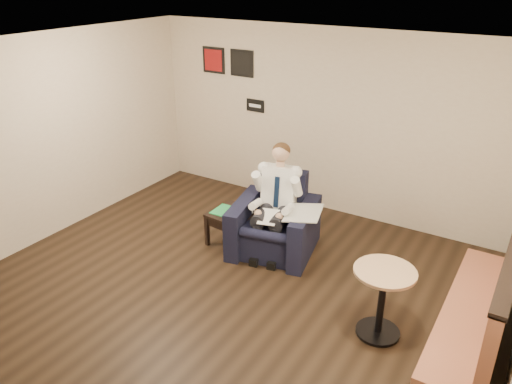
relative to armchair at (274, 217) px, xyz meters
The scene contains 17 objects.
ground 1.51m from the armchair, 88.22° to the right, with size 6.00×6.00×0.00m, color black.
wall_back 1.81m from the armchair, 88.39° to the left, with size 6.00×0.02×2.80m, color beige.
wall_left 3.40m from the armchair, 154.26° to the right, with size 0.02×6.00×2.80m, color beige.
ceiling 2.70m from the armchair, 88.22° to the right, with size 6.00×6.00×0.02m, color white.
seating_sign 2.23m from the armchair, 128.83° to the left, with size 0.32×0.02×0.20m, color black.
art_print_left 3.06m from the armchair, 142.81° to the left, with size 0.42×0.03×0.42m, color maroon.
art_print_right 2.72m from the armchair, 133.99° to the left, with size 0.42×0.03×0.42m, color black.
armchair is the anchor object (origin of this frame).
seated_man 0.23m from the armchair, 77.96° to the right, with size 0.66×1.00×1.39m, color white, non-canonical shape.
lap_papers 0.27m from the armchair, 77.96° to the right, with size 0.23×0.33×0.01m, color white.
newspaper 0.48m from the armchair, ahead, with size 0.44×0.55×0.01m, color silver.
side_table 0.65m from the armchair, 166.72° to the right, with size 0.58×0.58×0.48m, color black.
green_folder 0.62m from the armchair, 165.85° to the right, with size 0.48×0.34×0.01m, color green.
coffee_mug 0.37m from the armchair, behind, with size 0.09×0.09×0.10m, color white.
smartphone 0.50m from the armchair, behind, with size 0.15×0.07×0.01m, color black.
banquette 2.70m from the armchair, 12.29° to the right, with size 0.59×2.46×1.26m, color #9E583D.
cafe_table 2.01m from the armchair, 26.75° to the right, with size 0.63×0.63×0.79m, color #A87E5B.
Camera 1 is at (2.85, -3.74, 3.56)m, focal length 35.00 mm.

